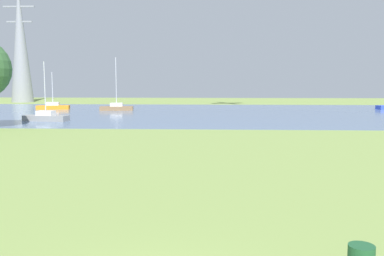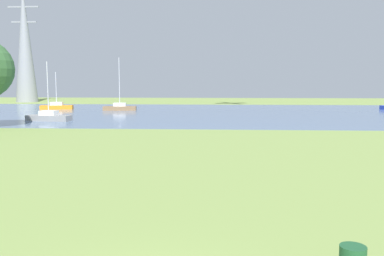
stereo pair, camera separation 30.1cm
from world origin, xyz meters
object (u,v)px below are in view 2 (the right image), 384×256
sailboat_gray (49,117)px  electricity_pylon (25,43)px  sailboat_brown (120,107)px  sailboat_orange (57,106)px

sailboat_gray → electricity_pylon: 47.42m
sailboat_brown → sailboat_gray: sailboat_brown is taller
sailboat_gray → sailboat_orange: bearing=109.0°
electricity_pylon → sailboat_orange: bearing=-56.0°
sailboat_gray → sailboat_brown: bearing=77.3°
sailboat_brown → electricity_pylon: (-25.14, 23.91, 11.58)m
sailboat_orange → sailboat_gray: 19.69m
sailboat_orange → sailboat_gray: (6.42, -18.61, 0.01)m
sailboat_gray → electricity_pylon: electricity_pylon is taller
sailboat_gray → electricity_pylon: size_ratio=0.26×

